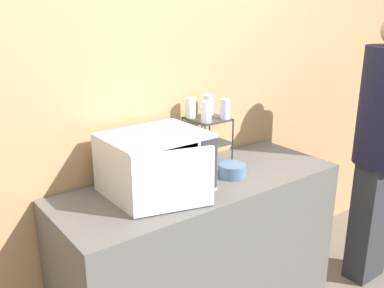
% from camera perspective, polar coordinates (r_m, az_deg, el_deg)
% --- Properties ---
extents(wall_back, '(8.00, 0.06, 2.60)m').
position_cam_1_polar(wall_back, '(2.57, -3.57, 5.10)').
color(wall_back, tan).
rests_on(wall_back, ground_plane).
extents(counter, '(1.68, 0.63, 0.93)m').
position_cam_1_polar(counter, '(2.62, 1.24, -14.37)').
color(counter, '#595654').
rests_on(counter, ground_plane).
extents(microwave, '(0.52, 0.54, 0.31)m').
position_cam_1_polar(microwave, '(2.23, -4.81, -2.58)').
color(microwave, silver).
rests_on(microwave, counter).
extents(dish_rack, '(0.22, 0.23, 0.30)m').
position_cam_1_polar(dish_rack, '(2.57, 2.07, 1.66)').
color(dish_rack, '#333333').
rests_on(dish_rack, counter).
extents(glass_front_left, '(0.06, 0.06, 0.12)m').
position_cam_1_polar(glass_front_left, '(2.44, 1.91, 4.30)').
color(glass_front_left, silver).
rests_on(glass_front_left, dish_rack).
extents(glass_back_right, '(0.06, 0.06, 0.12)m').
position_cam_1_polar(glass_back_right, '(2.63, 2.26, 5.27)').
color(glass_back_right, silver).
rests_on(glass_back_right, dish_rack).
extents(glass_front_right, '(0.06, 0.06, 0.12)m').
position_cam_1_polar(glass_front_right, '(2.52, 4.44, 4.68)').
color(glass_front_right, silver).
rests_on(glass_front_right, dish_rack).
extents(glass_back_left, '(0.06, 0.06, 0.12)m').
position_cam_1_polar(glass_back_left, '(2.55, -0.21, 4.89)').
color(glass_back_left, silver).
rests_on(glass_back_left, dish_rack).
extents(bowl, '(0.16, 0.16, 0.07)m').
position_cam_1_polar(bowl, '(2.47, 5.38, -3.54)').
color(bowl, slate).
rests_on(bowl, counter).
extents(person, '(0.34, 0.34, 1.82)m').
position_cam_1_polar(person, '(3.07, 23.93, 0.56)').
color(person, '#2D2D33').
rests_on(person, ground_plane).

